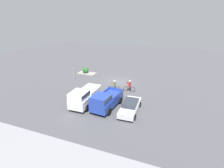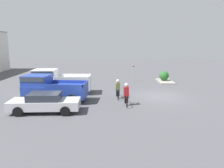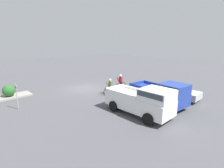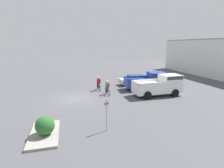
{
  "view_description": "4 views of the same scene",
  "coord_description": "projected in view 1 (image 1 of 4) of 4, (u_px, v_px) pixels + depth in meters",
  "views": [
    {
      "loc": [
        -8.92,
        25.68,
        10.09
      ],
      "look_at": [
        -0.5,
        4.11,
        1.2
      ],
      "focal_mm": 28.0,
      "sensor_mm": 36.0,
      "label": 1
    },
    {
      "loc": [
        -18.75,
        3.97,
        4.73
      ],
      "look_at": [
        -0.5,
        4.11,
        1.2
      ],
      "focal_mm": 35.0,
      "sensor_mm": 36.0,
      "label": 2
    },
    {
      "loc": [
        10.93,
        16.51,
        5.41
      ],
      "look_at": [
        -0.5,
        4.11,
        1.2
      ],
      "focal_mm": 28.0,
      "sensor_mm": 36.0,
      "label": 3
    },
    {
      "loc": [
        17.64,
        -0.7,
        5.45
      ],
      "look_at": [
        -0.5,
        4.11,
        1.2
      ],
      "focal_mm": 28.0,
      "sensor_mm": 36.0,
      "label": 4
    }
  ],
  "objects": [
    {
      "name": "ground_plane",
      "position": [
        118.0,
        82.0,
        28.98
      ],
      "size": [
        80.0,
        80.0,
        0.0
      ],
      "primitive_type": "plane",
      "color": "#4C4C51"
    },
    {
      "name": "sedan_0",
      "position": [
        130.0,
        106.0,
        19.69
      ],
      "size": [
        2.07,
        4.77,
        1.34
      ],
      "color": "silver",
      "rests_on": "ground_plane"
    },
    {
      "name": "pickup_truck_0",
      "position": [
        106.0,
        100.0,
        20.16
      ],
      "size": [
        2.54,
        5.1,
        2.12
      ],
      "color": "#233D9E",
      "rests_on": "ground_plane"
    },
    {
      "name": "pickup_truck_1",
      "position": [
        84.0,
        97.0,
        20.98
      ],
      "size": [
        2.27,
        5.27,
        2.23
      ],
      "color": "white",
      "rests_on": "ground_plane"
    },
    {
      "name": "cyclist_0",
      "position": [
        114.0,
        85.0,
        25.29
      ],
      "size": [
        1.85,
        0.47,
        1.66
      ],
      "color": "black",
      "rests_on": "ground_plane"
    },
    {
      "name": "cyclist_1",
      "position": [
        130.0,
        86.0,
        25.08
      ],
      "size": [
        1.78,
        0.47,
        1.75
      ],
      "color": "black",
      "rests_on": "ground_plane"
    },
    {
      "name": "fire_lane_sign",
      "position": [
        73.0,
        72.0,
        29.65
      ],
      "size": [
        0.08,
        0.3,
        2.16
      ],
      "color": "#9E9EA3",
      "rests_on": "ground_plane"
    },
    {
      "name": "curb_island",
      "position": [
        87.0,
        73.0,
        33.28
      ],
      "size": [
        3.42,
        1.69,
        0.15
      ],
      "primitive_type": "cube",
      "color": "gray",
      "rests_on": "ground_plane"
    },
    {
      "name": "shrub",
      "position": [
        86.0,
        70.0,
        33.04
      ],
      "size": [
        1.14,
        1.14,
        1.14
      ],
      "color": "#286028",
      "rests_on": "curb_island"
    }
  ]
}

